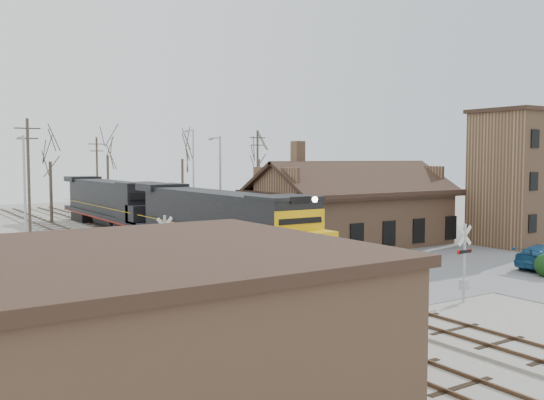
{
  "coord_description": "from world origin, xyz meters",
  "views": [
    {
      "loc": [
        -18.27,
        -23.18,
        6.66
      ],
      "look_at": [
        2.76,
        9.0,
        3.98
      ],
      "focal_mm": 40.0,
      "sensor_mm": 36.0,
      "label": 1
    }
  ],
  "objects_px": {
    "depot": "(352,214)",
    "locomotive_lead": "(222,224)",
    "signal_tower": "(518,179)",
    "locomotive_trailing": "(112,203)"
  },
  "relations": [
    {
      "from": "depot",
      "to": "locomotive_lead",
      "type": "distance_m",
      "value": 12.07
    },
    {
      "from": "signal_tower",
      "to": "locomotive_trailing",
      "type": "distance_m",
      "value": 35.17
    },
    {
      "from": "depot",
      "to": "signal_tower",
      "type": "relative_size",
      "value": 1.48
    },
    {
      "from": "depot",
      "to": "locomotive_trailing",
      "type": "height_order",
      "value": "depot"
    },
    {
      "from": "depot",
      "to": "locomotive_lead",
      "type": "bearing_deg",
      "value": -173.54
    },
    {
      "from": "signal_tower",
      "to": "locomotive_trailing",
      "type": "xyz_separation_m",
      "value": [
        -22.39,
        26.99,
        -2.62
      ]
    },
    {
      "from": "signal_tower",
      "to": "locomotive_lead",
      "type": "xyz_separation_m",
      "value": [
        -22.39,
        5.65,
        -2.62
      ]
    },
    {
      "from": "depot",
      "to": "locomotive_trailing",
      "type": "relative_size",
      "value": 0.72
    },
    {
      "from": "locomotive_trailing",
      "to": "depot",
      "type": "bearing_deg",
      "value": -59.05
    },
    {
      "from": "depot",
      "to": "locomotive_lead",
      "type": "height_order",
      "value": "depot"
    }
  ]
}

